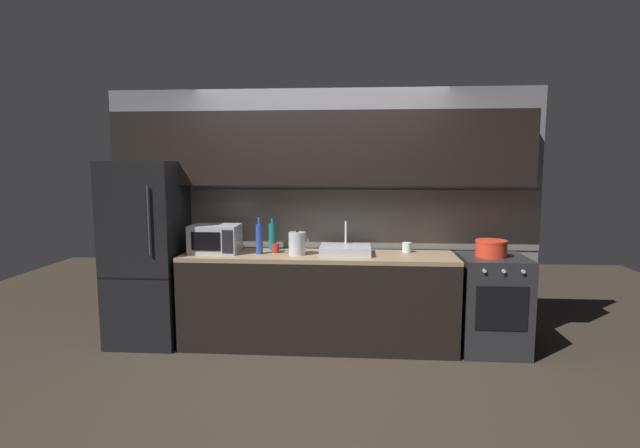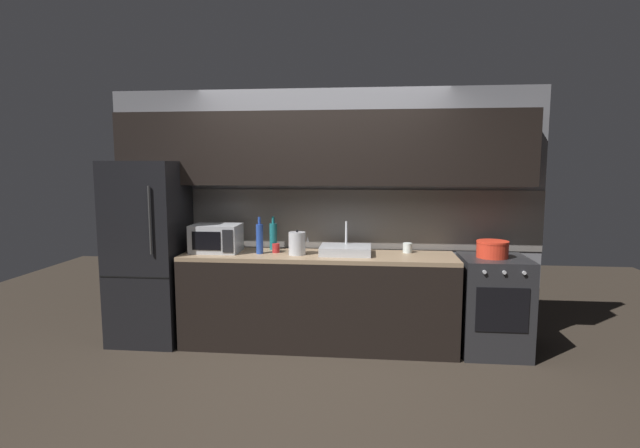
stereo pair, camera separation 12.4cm
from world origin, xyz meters
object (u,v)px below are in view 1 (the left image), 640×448
(wine_bottle_blue, at_px, (259,239))
(mug_clear, at_px, (407,247))
(microwave, at_px, (215,239))
(wine_bottle_teal, at_px, (272,236))
(oven_range, at_px, (492,304))
(kettle, at_px, (297,243))
(cooking_pot, at_px, (491,248))
(mug_red, at_px, (276,248))
(refrigerator, at_px, (147,253))

(wine_bottle_blue, height_order, mug_clear, wine_bottle_blue)
(wine_bottle_blue, distance_m, mug_clear, 1.43)
(microwave, distance_m, wine_bottle_teal, 0.56)
(mug_clear, bearing_deg, oven_range, -11.69)
(microwave, height_order, mug_clear, microwave)
(oven_range, bearing_deg, kettle, -178.67)
(microwave, xyz_separation_m, wine_bottle_blue, (0.44, -0.05, 0.01))
(microwave, xyz_separation_m, wine_bottle_teal, (0.53, 0.19, 0.00))
(wine_bottle_teal, bearing_deg, wine_bottle_blue, -109.88)
(wine_bottle_teal, height_order, cooking_pot, wine_bottle_teal)
(microwave, relative_size, cooking_pot, 1.60)
(kettle, bearing_deg, cooking_pot, 1.39)
(mug_red, bearing_deg, wine_bottle_blue, -155.09)
(refrigerator, distance_m, kettle, 1.49)
(oven_range, distance_m, wine_bottle_teal, 2.21)
(oven_range, relative_size, wine_bottle_blue, 2.54)
(wine_bottle_blue, relative_size, wine_bottle_teal, 1.06)
(refrigerator, bearing_deg, microwave, 1.55)
(kettle, height_order, mug_clear, kettle)
(oven_range, bearing_deg, wine_bottle_blue, -179.32)
(microwave, height_order, cooking_pot, microwave)
(cooking_pot, bearing_deg, oven_range, -2.75)
(kettle, distance_m, cooking_pot, 1.81)
(oven_range, height_order, kettle, kettle)
(microwave, relative_size, wine_bottle_blue, 1.30)
(refrigerator, bearing_deg, cooking_pot, 0.00)
(mug_red, xyz_separation_m, cooking_pot, (2.03, -0.04, 0.03))
(refrigerator, xyz_separation_m, oven_range, (3.32, -0.00, -0.44))
(refrigerator, bearing_deg, wine_bottle_teal, 9.79)
(wine_bottle_blue, xyz_separation_m, cooking_pot, (2.17, 0.03, -0.07))
(mug_red, distance_m, cooking_pot, 2.03)
(oven_range, xyz_separation_m, wine_bottle_teal, (-2.12, 0.21, 0.59))
(kettle, bearing_deg, microwave, 175.59)
(refrigerator, height_order, microwave, refrigerator)
(wine_bottle_blue, bearing_deg, oven_range, 0.68)
(wine_bottle_blue, distance_m, mug_red, 0.19)
(wine_bottle_blue, bearing_deg, mug_clear, 7.59)
(kettle, height_order, wine_bottle_teal, wine_bottle_teal)
(wine_bottle_teal, bearing_deg, cooking_pot, -5.70)
(refrigerator, xyz_separation_m, wine_bottle_teal, (1.21, 0.21, 0.15))
(refrigerator, relative_size, microwave, 3.87)
(mug_red, height_order, cooking_pot, cooking_pot)
(microwave, distance_m, mug_clear, 1.86)
(microwave, relative_size, wine_bottle_teal, 1.37)
(wine_bottle_blue, xyz_separation_m, mug_red, (0.14, 0.07, -0.10))
(oven_range, height_order, wine_bottle_teal, wine_bottle_teal)
(oven_range, height_order, microwave, microwave)
(kettle, xyz_separation_m, wine_bottle_teal, (-0.28, 0.25, 0.03))
(mug_clear, height_order, cooking_pot, cooking_pot)
(wine_bottle_blue, bearing_deg, wine_bottle_teal, 70.12)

